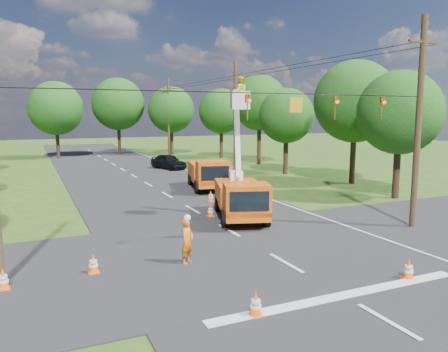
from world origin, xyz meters
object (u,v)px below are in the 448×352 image
tree_right_e (221,111)px  tree_far_c (171,110)px  tree_right_b (355,102)px  traffic_cone_1 (408,269)px  traffic_cone_3 (211,196)px  traffic_cone_4 (93,264)px  tree_right_d (260,103)px  traffic_cone_0 (256,304)px  pole_right_far (169,117)px  tree_right_a (400,113)px  tree_right_c (286,116)px  tree_far_a (56,108)px  traffic_cone_8 (257,196)px  traffic_cone_7 (201,184)px  bucket_truck (241,190)px  second_truck (208,173)px  traffic_cone_2 (211,210)px  pole_right_mid (235,118)px  distant_car (169,161)px  pole_right_near (418,122)px  traffic_cone_5 (3,279)px  ground_worker (187,241)px  tree_far_b (118,104)px

tree_right_e → tree_far_c: size_ratio=0.94×
tree_right_b → tree_far_c: size_ratio=1.05×
traffic_cone_1 → traffic_cone_3: 14.71m
traffic_cone_4 → tree_right_d: size_ratio=0.07×
traffic_cone_0 → pole_right_far: (11.53, 45.25, 4.75)m
traffic_cone_4 → traffic_cone_1: bearing=-27.1°
traffic_cone_1 → tree_right_a: (10.57, 10.95, 5.20)m
traffic_cone_1 → tree_right_c: tree_right_c is taller
tree_far_a → traffic_cone_8: bearing=-74.6°
tree_right_a → tree_right_b: (1.50, 6.00, 0.87)m
traffic_cone_4 → traffic_cone_8: size_ratio=1.00×
traffic_cone_7 → pole_right_far: (5.38, 25.30, 4.75)m
tree_right_b → pole_right_far: bearing=103.1°
tree_far_c → tree_right_d: bearing=-70.5°
bucket_truck → pole_right_far: bearing=97.1°
second_truck → traffic_cone_8: second_truck is taller
traffic_cone_2 → traffic_cone_4: 9.25m
tree_right_c → tree_right_d: (1.60, 8.00, 1.37)m
second_truck → traffic_cone_3: bearing=-97.6°
traffic_cone_2 → tree_far_c: tree_far_c is taller
tree_right_a → tree_far_a: tree_far_a is taller
second_truck → tree_right_c: (9.70, 4.88, 4.13)m
tree_right_d → pole_right_mid: bearing=-132.0°
traffic_cone_3 → tree_right_a: (11.65, -3.71, 5.20)m
traffic_cone_4 → tree_far_c: (16.11, 42.08, 5.70)m
traffic_cone_0 → distant_car: bearing=77.0°
tree_far_c → bucket_truck: bearing=-102.1°
pole_right_mid → tree_right_d: (6.30, 7.00, 1.57)m
second_truck → pole_right_near: pole_right_near is taller
bucket_truck → distant_car: bucket_truck is taller
tree_right_a → tree_right_e: size_ratio=0.96×
pole_right_far → tree_right_c: bearing=-77.4°
traffic_cone_2 → tree_far_c: bearing=75.7°
bucket_truck → tree_right_c: 18.66m
traffic_cone_5 → traffic_cone_7: 19.61m
traffic_cone_4 → tree_right_b: (21.61, 12.08, 6.08)m
bucket_truck → traffic_cone_7: bucket_truck is taller
pole_right_far → tree_right_e: pole_right_far is taller
ground_worker → traffic_cone_1: size_ratio=2.39×
ground_worker → traffic_cone_4: bearing=133.9°
second_truck → pole_right_mid: pole_right_mid is taller
distant_car → tree_right_b: (10.62, -14.87, 5.68)m
tree_right_e → tree_far_b: tree_far_b is taller
traffic_cone_3 → tree_right_d: tree_right_d is taller
distant_car → pole_right_mid: size_ratio=0.44×
tree_right_d → traffic_cone_2: bearing=-124.6°
traffic_cone_5 → traffic_cone_7: size_ratio=1.00×
traffic_cone_4 → tree_right_e: tree_right_e is taller
second_truck → traffic_cone_4: 17.46m
bucket_truck → tree_far_b: size_ratio=0.72×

